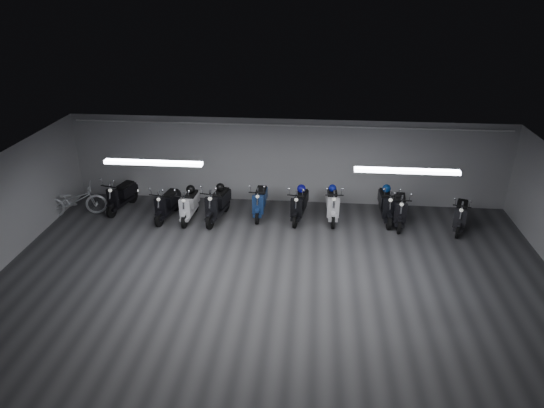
# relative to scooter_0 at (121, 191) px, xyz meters

# --- Properties ---
(floor) EXTENTS (14.00, 10.00, 0.01)m
(floor) POSITION_rel_scooter_0_xyz_m (5.19, -3.86, -0.65)
(floor) COLOR #353537
(floor) RESTS_ON ground
(ceiling) EXTENTS (14.00, 10.00, 0.01)m
(ceiling) POSITION_rel_scooter_0_xyz_m (5.19, -3.86, 2.16)
(ceiling) COLOR gray
(ceiling) RESTS_ON ground
(back_wall) EXTENTS (14.00, 0.01, 2.80)m
(back_wall) POSITION_rel_scooter_0_xyz_m (5.19, 1.15, 0.76)
(back_wall) COLOR #A0A0A3
(back_wall) RESTS_ON ground
(fluor_strip_left) EXTENTS (2.40, 0.18, 0.08)m
(fluor_strip_left) POSITION_rel_scooter_0_xyz_m (2.19, -2.86, 2.10)
(fluor_strip_left) COLOR white
(fluor_strip_left) RESTS_ON ceiling
(fluor_strip_right) EXTENTS (2.40, 0.18, 0.08)m
(fluor_strip_right) POSITION_rel_scooter_0_xyz_m (8.19, -2.86, 2.10)
(fluor_strip_right) COLOR white
(fluor_strip_right) RESTS_ON ceiling
(conduit) EXTENTS (13.60, 0.05, 0.05)m
(conduit) POSITION_rel_scooter_0_xyz_m (5.19, 1.06, 1.98)
(conduit) COLOR white
(conduit) RESTS_ON back_wall
(scooter_0) EXTENTS (0.96, 1.81, 1.29)m
(scooter_0) POSITION_rel_scooter_0_xyz_m (0.00, 0.00, 0.00)
(scooter_0) COLOR black
(scooter_0) RESTS_ON floor
(scooter_1) EXTENTS (0.85, 1.74, 1.24)m
(scooter_1) POSITION_rel_scooter_0_xyz_m (1.62, -0.46, -0.02)
(scooter_1) COLOR black
(scooter_1) RESTS_ON floor
(scooter_2) EXTENTS (0.65, 1.69, 1.24)m
(scooter_2) POSITION_rel_scooter_0_xyz_m (2.31, -0.46, -0.02)
(scooter_2) COLOR silver
(scooter_2) RESTS_ON floor
(scooter_3) EXTENTS (0.97, 1.93, 1.37)m
(scooter_3) POSITION_rel_scooter_0_xyz_m (3.18, -0.42, 0.04)
(scooter_3) COLOR black
(scooter_3) RESTS_ON floor
(scooter_4) EXTENTS (0.62, 1.71, 1.26)m
(scooter_4) POSITION_rel_scooter_0_xyz_m (4.43, -0.01, -0.01)
(scooter_4) COLOR navy
(scooter_4) RESTS_ON floor
(scooter_5) EXTENTS (0.86, 1.78, 1.27)m
(scooter_5) POSITION_rel_scooter_0_xyz_m (5.66, -0.15, -0.01)
(scooter_5) COLOR black
(scooter_5) RESTS_ON floor
(scooter_6) EXTENTS (0.66, 1.79, 1.31)m
(scooter_6) POSITION_rel_scooter_0_xyz_m (6.65, -0.05, 0.01)
(scooter_6) COLOR white
(scooter_6) RESTS_ON floor
(scooter_7) EXTENTS (0.66, 1.81, 1.33)m
(scooter_7) POSITION_rel_scooter_0_xyz_m (8.29, 0.02, 0.02)
(scooter_7) COLOR black
(scooter_7) RESTS_ON floor
(scooter_8) EXTENTS (0.77, 1.80, 1.30)m
(scooter_8) POSITION_rel_scooter_0_xyz_m (8.65, -0.21, 0.01)
(scooter_8) COLOR black
(scooter_8) RESTS_ON floor
(scooter_9) EXTENTS (1.04, 1.74, 1.23)m
(scooter_9) POSITION_rel_scooter_0_xyz_m (10.38, -0.40, -0.03)
(scooter_9) COLOR black
(scooter_9) RESTS_ON floor
(bicycle) EXTENTS (2.00, 1.23, 1.22)m
(bicycle) POSITION_rel_scooter_0_xyz_m (-1.30, -0.51, -0.03)
(bicycle) COLOR silver
(bicycle) RESTS_ON floor
(helmet_0) EXTENTS (0.27, 0.27, 0.27)m
(helmet_0) POSITION_rel_scooter_0_xyz_m (5.70, 0.09, 0.28)
(helmet_0) COLOR #0D0C8B
(helmet_0) RESTS_ON scooter_5
(helmet_1) EXTENTS (0.23, 0.23, 0.23)m
(helmet_1) POSITION_rel_scooter_0_xyz_m (6.64, 0.19, 0.29)
(helmet_1) COLOR #0D1795
(helmet_1) RESTS_ON scooter_6
(helmet_2) EXTENTS (0.27, 0.27, 0.27)m
(helmet_2) POSITION_rel_scooter_0_xyz_m (2.33, -0.23, 0.26)
(helmet_2) COLOR black
(helmet_2) RESTS_ON scooter_2
(helmet_3) EXTENTS (0.26, 0.26, 0.26)m
(helmet_3) POSITION_rel_scooter_0_xyz_m (3.23, -0.17, 0.34)
(helmet_3) COLOR black
(helmet_3) RESTS_ON scooter_3
(helmet_4) EXTENTS (0.25, 0.25, 0.25)m
(helmet_4) POSITION_rel_scooter_0_xyz_m (8.28, 0.27, 0.31)
(helmet_4) COLOR navy
(helmet_4) RESTS_ON scooter_7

